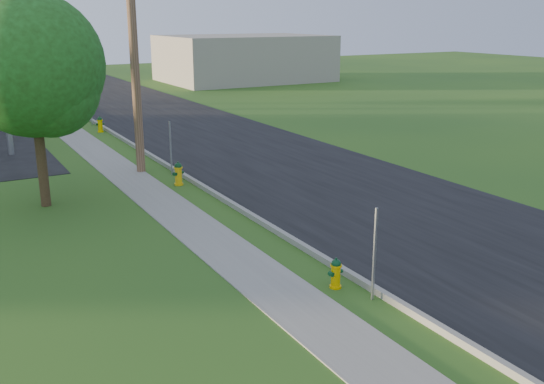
% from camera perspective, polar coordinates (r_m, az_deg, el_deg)
% --- Properties ---
extents(road, '(8.00, 120.00, 0.02)m').
position_cam_1_polar(road, '(19.65, 8.60, -0.67)').
color(road, black).
rests_on(road, ground).
extents(curb, '(0.15, 120.00, 0.15)m').
position_cam_1_polar(curb, '(17.55, -1.79, -2.34)').
color(curb, gray).
rests_on(curb, ground).
extents(sidewalk, '(1.50, 120.00, 0.03)m').
position_cam_1_polar(sidewalk, '(16.88, -7.06, -3.44)').
color(sidewalk, gray).
rests_on(sidewalk, ground).
extents(utility_pole_mid, '(1.40, 0.32, 9.80)m').
position_cam_1_polar(utility_pole_mid, '(22.74, -12.95, 14.06)').
color(utility_pole_mid, brown).
rests_on(utility_pole_mid, ground).
extents(utility_pole_far, '(1.40, 0.32, 9.50)m').
position_cam_1_polar(utility_pole_far, '(40.30, -20.64, 14.02)').
color(utility_pole_far, brown).
rests_on(utility_pole_far, ground).
extents(sign_post_near, '(0.05, 0.04, 2.00)m').
position_cam_1_polar(sign_post_near, '(12.54, 9.62, -5.84)').
color(sign_post_near, gray).
rests_on(sign_post_near, ground).
extents(sign_post_mid, '(0.05, 0.04, 2.00)m').
position_cam_1_polar(sign_post_mid, '(22.53, -9.51, 4.07)').
color(sign_post_mid, gray).
rests_on(sign_post_mid, ground).
extents(sign_post_far, '(0.05, 0.04, 2.00)m').
position_cam_1_polar(sign_post_far, '(34.10, -16.69, 7.71)').
color(sign_post_far, gray).
rests_on(sign_post_far, ground).
extents(distant_building, '(14.00, 10.00, 4.00)m').
position_cam_1_polar(distant_building, '(55.89, -2.62, 12.47)').
color(distant_building, gray).
rests_on(distant_building, ground).
extents(tree_verge, '(4.23, 4.23, 6.41)m').
position_cam_1_polar(tree_verge, '(19.27, -21.36, 10.57)').
color(tree_verge, '#342514').
rests_on(tree_verge, ground).
extents(hydrant_near, '(0.36, 0.32, 0.69)m').
position_cam_1_polar(hydrant_near, '(13.22, 6.03, -7.61)').
color(hydrant_near, '#DCAC00').
rests_on(hydrant_near, ground).
extents(hydrant_mid, '(0.43, 0.39, 0.84)m').
position_cam_1_polar(hydrant_mid, '(21.24, -8.80, 1.72)').
color(hydrant_mid, '#E9B50F').
rests_on(hydrant_mid, ground).
extents(hydrant_far, '(0.42, 0.38, 0.82)m').
position_cam_1_polar(hydrant_far, '(31.97, -15.88, 6.15)').
color(hydrant_far, '#E4C300').
rests_on(hydrant_far, ground).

